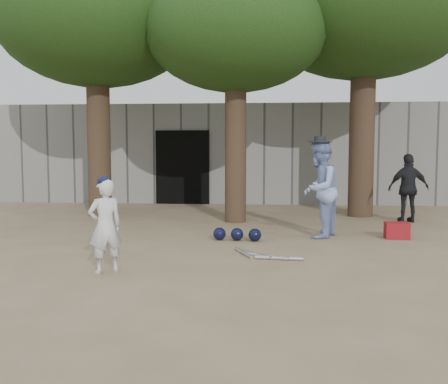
# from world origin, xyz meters

# --- Properties ---
(ground) EXTENTS (70.00, 70.00, 0.00)m
(ground) POSITION_xyz_m (0.00, 0.00, 0.00)
(ground) COLOR #937C5E
(ground) RESTS_ON ground
(boy_player) EXTENTS (0.54, 0.51, 1.25)m
(boy_player) POSITION_xyz_m (-0.85, -0.61, 0.62)
(boy_player) COLOR silver
(boy_player) RESTS_ON ground
(spectator_blue) EXTENTS (0.97, 1.08, 1.81)m
(spectator_blue) POSITION_xyz_m (2.26, 2.32, 0.90)
(spectator_blue) COLOR #90A6DF
(spectator_blue) RESTS_ON ground
(spectator_dark) EXTENTS (0.93, 0.46, 1.54)m
(spectator_dark) POSITION_xyz_m (4.47, 4.44, 0.77)
(spectator_dark) COLOR black
(spectator_dark) RESTS_ON ground
(red_bag) EXTENTS (0.44, 0.34, 0.30)m
(red_bag) POSITION_xyz_m (3.68, 2.29, 0.15)
(red_bag) COLOR #A4152A
(red_bag) RESTS_ON ground
(back_building) EXTENTS (16.00, 5.24, 3.00)m
(back_building) POSITION_xyz_m (-0.00, 10.33, 1.50)
(back_building) COLOR gray
(back_building) RESTS_ON ground
(helmet_row) EXTENTS (0.87, 0.30, 0.23)m
(helmet_row) POSITION_xyz_m (0.77, 1.86, 0.11)
(helmet_row) COLOR black
(helmet_row) RESTS_ON ground
(bat_pile) EXTENTS (1.06, 0.78, 0.06)m
(bat_pile) POSITION_xyz_m (1.20, 0.51, 0.03)
(bat_pile) COLOR silver
(bat_pile) RESTS_ON ground
(tree_row) EXTENTS (11.40, 5.80, 6.69)m
(tree_row) POSITION_xyz_m (0.74, 5.02, 4.69)
(tree_row) COLOR brown
(tree_row) RESTS_ON ground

